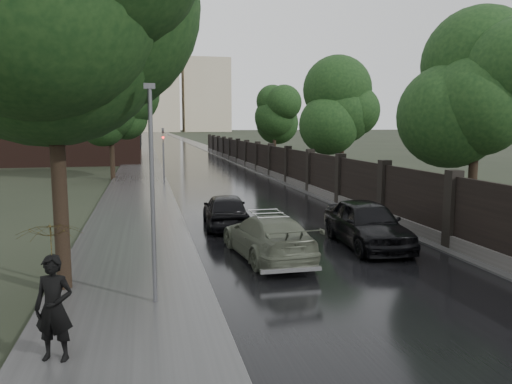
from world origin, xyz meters
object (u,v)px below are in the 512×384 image
object	(u,v)px
tree_left_near	(51,30)
tree_right_c	(275,118)
tree_right_a	(477,106)
traffic_light	(163,151)
tree_right_b	(342,114)
volga_sedan	(268,236)
tree_left_far	(111,111)
lamp_post	(152,194)
car_right_near	(367,224)
pedestrian_umbrella	(51,251)
hatchback_left	(225,210)

from	to	relation	value
tree_left_near	tree_right_c	xyz separation A→B (m)	(15.10, 37.00, -1.47)
tree_right_a	traffic_light	size ratio (longest dim) A/B	1.75
tree_right_b	volga_sedan	bearing A→B (deg)	-119.02
tree_left_far	tree_right_c	xyz separation A→B (m)	(15.50, 10.00, -0.29)
tree_left_far	lamp_post	xyz separation A→B (m)	(2.60, -28.50, -2.57)
tree_left_near	tree_right_a	bearing A→B (deg)	18.32
volga_sedan	car_right_near	bearing A→B (deg)	-175.62
volga_sedan	pedestrian_umbrella	distance (m)	8.37
tree_left_near	pedestrian_umbrella	distance (m)	5.94
pedestrian_umbrella	car_right_near	bearing A→B (deg)	54.03
tree_right_c	hatchback_left	bearing A→B (deg)	-108.30
lamp_post	traffic_light	world-z (taller)	lamp_post
traffic_light	hatchback_left	size ratio (longest dim) A/B	0.94
tree_left_far	car_right_near	distance (m)	26.43
lamp_post	pedestrian_umbrella	world-z (taller)	lamp_post
traffic_light	volga_sedan	bearing A→B (deg)	-82.79
tree_left_near	traffic_light	size ratio (longest dim) A/B	2.29
tree_right_a	tree_right_b	distance (m)	14.00
traffic_light	tree_left_far	bearing A→B (deg)	126.47
tree_right_a	tree_right_b	world-z (taller)	same
tree_left_far	tree_right_c	world-z (taller)	tree_left_far
lamp_post	pedestrian_umbrella	size ratio (longest dim) A/B	1.76
hatchback_left	tree_left_near	bearing A→B (deg)	57.77
tree_left_far	traffic_light	size ratio (longest dim) A/B	1.85
tree_right_a	hatchback_left	size ratio (longest dim) A/B	1.64
traffic_light	pedestrian_umbrella	distance (m)	26.20
car_right_near	volga_sedan	bearing A→B (deg)	-167.29
pedestrian_umbrella	lamp_post	bearing A→B (deg)	72.15
tree_left_far	lamp_post	world-z (taller)	tree_left_far
tree_left_near	hatchback_left	size ratio (longest dim) A/B	2.14
tree_left_near	volga_sedan	distance (m)	8.45
tree_left_near	tree_right_a	size ratio (longest dim) A/B	1.31
volga_sedan	hatchback_left	bearing A→B (deg)	-89.15
tree_left_far	pedestrian_umbrella	size ratio (longest dim) A/B	2.54
traffic_light	tree_right_b	bearing A→B (deg)	-14.24
tree_right_c	lamp_post	world-z (taller)	tree_right_c
tree_left_near	tree_right_b	size ratio (longest dim) A/B	1.31
tree_right_b	volga_sedan	world-z (taller)	tree_right_b
pedestrian_umbrella	tree_right_c	bearing A→B (deg)	86.86
tree_left_near	tree_right_b	bearing A→B (deg)	51.52
tree_right_c	volga_sedan	xyz separation A→B (m)	(-9.30, -34.77, -4.26)
tree_right_a	lamp_post	distance (m)	14.62
tree_right_b	volga_sedan	xyz separation A→B (m)	(-9.30, -16.77, -4.26)
tree_left_far	hatchback_left	distance (m)	21.13
tree_right_b	tree_right_c	size ratio (longest dim) A/B	1.00
traffic_light	lamp_post	bearing A→B (deg)	-92.68
tree_right_c	traffic_light	world-z (taller)	tree_right_c
tree_right_b	pedestrian_umbrella	world-z (taller)	tree_right_b
traffic_light	hatchback_left	world-z (taller)	traffic_light
tree_right_a	hatchback_left	world-z (taller)	tree_right_a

